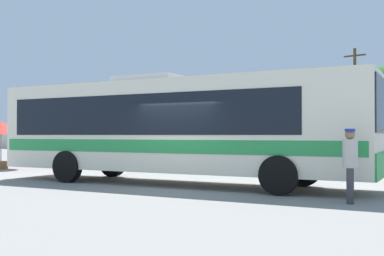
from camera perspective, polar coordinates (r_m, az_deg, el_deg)
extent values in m
plane|color=gray|center=(23.40, 11.22, -4.65)|extent=(300.00, 300.00, 0.00)
cube|color=beige|center=(38.05, 18.02, -1.62)|extent=(80.00, 0.30, 2.02)
cube|color=silver|center=(15.25, -2.07, 0.22)|extent=(12.37, 2.71, 2.81)
cube|color=black|center=(15.58, -4.04, 1.44)|extent=(10.15, 2.71, 1.24)
cube|color=green|center=(15.26, -2.07, -2.10)|extent=(12.12, 2.73, 0.39)
cube|color=#19212D|center=(13.32, 21.69, 2.61)|extent=(0.07, 2.30, 1.46)
cube|color=green|center=(13.32, 21.74, -4.17)|extent=(0.09, 2.50, 0.68)
cube|color=#B2B2B2|center=(15.84, -4.99, 5.73)|extent=(2.22, 1.43, 0.24)
cylinder|color=black|center=(14.97, 13.19, -4.83)|extent=(1.04, 0.31, 1.04)
cylinder|color=black|center=(12.62, 10.36, -5.59)|extent=(1.04, 0.31, 1.04)
cylinder|color=black|center=(18.19, -9.46, -4.12)|extent=(1.04, 0.31, 1.04)
cylinder|color=black|center=(16.31, -14.69, -4.49)|extent=(1.04, 0.31, 1.04)
cylinder|color=#38383D|center=(11.60, 18.43, -6.53)|extent=(0.15, 0.15, 0.82)
cylinder|color=#38383D|center=(11.45, 18.37, -6.61)|extent=(0.15, 0.15, 0.82)
cylinder|color=#B7B2A8|center=(11.47, 18.39, -2.92)|extent=(0.37, 0.37, 0.65)
sphere|color=#8C6647|center=(11.46, 18.38, -0.75)|extent=(0.22, 0.22, 0.22)
cylinder|color=navy|center=(11.46, 18.37, -0.25)|extent=(0.23, 0.23, 0.07)
cylinder|color=gray|center=(23.55, -21.89, -1.98)|extent=(0.05, 0.05, 2.14)
cone|color=red|center=(23.55, -21.87, 0.02)|extent=(2.16, 2.16, 0.59)
cube|color=brown|center=(23.59, -21.90, -4.14)|extent=(0.49, 0.49, 0.36)
cube|color=red|center=(40.32, -4.92, -2.12)|extent=(4.65, 1.99, 0.66)
cube|color=black|center=(40.18, -4.66, -1.27)|extent=(2.59, 1.76, 0.54)
cylinder|color=black|center=(40.48, -7.29, -2.58)|extent=(0.65, 0.25, 0.64)
cylinder|color=black|center=(41.88, -5.79, -2.52)|extent=(0.65, 0.25, 0.64)
cylinder|color=black|center=(38.79, -3.98, -2.66)|extent=(0.65, 0.25, 0.64)
cylinder|color=black|center=(40.25, -2.55, -2.59)|extent=(0.65, 0.25, 0.64)
cube|color=navy|center=(37.25, 1.76, -2.26)|extent=(4.36, 2.14, 0.63)
cube|color=black|center=(37.16, 2.07, -1.38)|extent=(2.45, 1.84, 0.51)
cylinder|color=black|center=(36.97, -0.64, -2.75)|extent=(0.66, 0.27, 0.64)
cylinder|color=black|center=(38.58, 0.45, -2.67)|extent=(0.66, 0.27, 0.64)
cylinder|color=black|center=(35.96, 3.17, -2.81)|extent=(0.66, 0.27, 0.64)
cylinder|color=black|center=(37.61, 4.13, -2.72)|extent=(0.66, 0.27, 0.64)
cylinder|color=#4C3823|center=(41.34, 18.92, 3.07)|extent=(0.24, 0.24, 8.68)
cube|color=#473321|center=(41.76, 18.89, 8.19)|extent=(1.79, 0.45, 0.12)
cylinder|color=brown|center=(52.20, -3.20, -0.89)|extent=(0.32, 0.32, 3.00)
ellipsoid|color=#38752D|center=(52.27, -3.20, 2.05)|extent=(3.36, 3.36, 2.86)
cylinder|color=brown|center=(45.30, 6.84, -0.63)|extent=(0.32, 0.32, 3.43)
ellipsoid|color=#38752D|center=(45.43, 6.83, 3.54)|extent=(4.53, 4.53, 3.85)
cylinder|color=brown|center=(41.22, 18.72, -0.94)|extent=(0.32, 0.32, 2.90)
ellipsoid|color=#23561E|center=(41.32, 18.70, 3.11)|extent=(4.21, 4.21, 3.58)
cylinder|color=brown|center=(39.96, 21.08, -0.85)|extent=(0.32, 0.32, 3.01)
ellipsoid|color=#2D6628|center=(40.09, 21.06, 3.85)|extent=(5.09, 5.09, 4.33)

